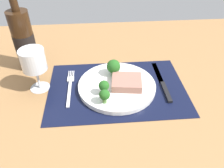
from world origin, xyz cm
name	(u,v)px	position (x,y,z in cm)	size (l,w,h in cm)	color
ground_plane	(117,92)	(0.00, 0.00, -1.50)	(140.00, 110.00, 3.00)	#996D42
placemat	(117,88)	(0.00, 0.00, 0.15)	(46.26, 31.22, 0.30)	black
plate	(117,86)	(0.00, 0.00, 1.10)	(26.14, 26.14, 1.60)	white
steak	(127,82)	(3.15, -0.87, 3.16)	(9.72, 8.51, 2.52)	#9E6B5B
broccoli_front_edge	(105,95)	(-4.60, -8.58, 4.85)	(3.29, 3.29, 4.75)	#5B8942
broccoli_near_fork	(104,86)	(-4.56, -4.52, 4.94)	(3.35, 3.35, 4.92)	#5B8942
broccoli_near_steak	(114,67)	(-0.65, 5.66, 5.20)	(4.80, 4.80, 5.78)	#6B994C
fork	(70,87)	(-15.98, 1.42, 0.55)	(2.40, 19.20, 0.50)	silver
knife	(163,84)	(16.04, 0.53, 0.60)	(1.80, 23.00, 0.80)	black
wine_bottle	(24,40)	(-31.92, 15.97, 11.25)	(7.46, 7.46, 31.30)	#331E0F
wine_glass	(34,62)	(-26.19, 2.48, 10.42)	(7.84, 7.84, 14.78)	silver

